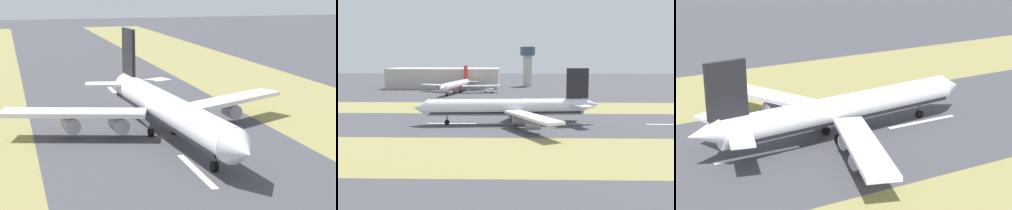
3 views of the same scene
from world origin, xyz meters
TOP-DOWN VIEW (x-y plane):
  - ground_plane at (0.00, 0.00)m, footprint 800.00×800.00m
  - grass_median_west at (-45.00, 0.00)m, footprint 40.00×600.00m
  - centreline_dash_mid at (0.00, -17.75)m, footprint 1.20×18.00m
  - centreline_dash_far at (0.00, 22.25)m, footprint 1.20×18.00m
  - airplane_main_jet at (-0.74, 0.35)m, footprint 63.90×67.22m

SIDE VIEW (x-z plane):
  - ground_plane at x=0.00m, z-range 0.00..0.00m
  - grass_median_west at x=-45.00m, z-range 0.00..0.01m
  - centreline_dash_mid at x=0.00m, z-range 0.00..0.01m
  - centreline_dash_far at x=0.00m, z-range 0.00..0.01m
  - airplane_main_jet at x=-0.74m, z-range -4.08..16.12m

